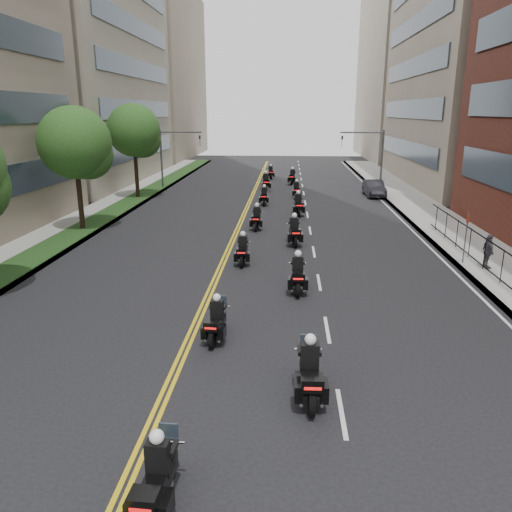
{
  "coord_description": "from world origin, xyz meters",
  "views": [
    {
      "loc": [
        1.75,
        -6.08,
        7.33
      ],
      "look_at": [
        0.48,
        13.65,
        1.56
      ],
      "focal_mm": 35.0,
      "sensor_mm": 36.0,
      "label": 1
    }
  ],
  "objects_px": {
    "motorcycle_11": "(292,177)",
    "motorcycle_12": "(271,173)",
    "motorcycle_10": "(266,183)",
    "motorcycle_2": "(216,322)",
    "pedestrian_c": "(488,251)",
    "motorcycle_9": "(296,191)",
    "motorcycle_0": "(157,481)",
    "motorcycle_4": "(243,251)",
    "motorcycle_5": "(294,232)",
    "motorcycle_6": "(257,219)",
    "motorcycle_3": "(298,276)",
    "motorcycle_1": "(310,375)",
    "motorcycle_7": "(298,206)",
    "motorcycle_8": "(264,197)",
    "parked_sedan": "(374,188)"
  },
  "relations": [
    {
      "from": "motorcycle_9",
      "to": "motorcycle_8",
      "type": "bearing_deg",
      "value": -128.12
    },
    {
      "from": "motorcycle_3",
      "to": "motorcycle_5",
      "type": "height_order",
      "value": "motorcycle_5"
    },
    {
      "from": "motorcycle_4",
      "to": "motorcycle_2",
      "type": "bearing_deg",
      "value": -91.64
    },
    {
      "from": "motorcycle_11",
      "to": "motorcycle_6",
      "type": "bearing_deg",
      "value": -90.76
    },
    {
      "from": "motorcycle_12",
      "to": "parked_sedan",
      "type": "distance_m",
      "value": 14.9
    },
    {
      "from": "motorcycle_2",
      "to": "pedestrian_c",
      "type": "relative_size",
      "value": 1.28
    },
    {
      "from": "motorcycle_2",
      "to": "motorcycle_4",
      "type": "bearing_deg",
      "value": 93.64
    },
    {
      "from": "motorcycle_5",
      "to": "motorcycle_8",
      "type": "distance_m",
      "value": 12.6
    },
    {
      "from": "motorcycle_5",
      "to": "motorcycle_10",
      "type": "height_order",
      "value": "motorcycle_10"
    },
    {
      "from": "motorcycle_1",
      "to": "motorcycle_9",
      "type": "bearing_deg",
      "value": 88.08
    },
    {
      "from": "motorcycle_9",
      "to": "motorcycle_11",
      "type": "xyz_separation_m",
      "value": [
        -0.32,
        8.42,
        0.07
      ]
    },
    {
      "from": "motorcycle_0",
      "to": "motorcycle_11",
      "type": "bearing_deg",
      "value": 89.27
    },
    {
      "from": "motorcycle_0",
      "to": "motorcycle_4",
      "type": "distance_m",
      "value": 16.01
    },
    {
      "from": "motorcycle_0",
      "to": "pedestrian_c",
      "type": "height_order",
      "value": "pedestrian_c"
    },
    {
      "from": "motorcycle_2",
      "to": "motorcycle_8",
      "type": "distance_m",
      "value": 24.85
    },
    {
      "from": "motorcycle_1",
      "to": "motorcycle_4",
      "type": "xyz_separation_m",
      "value": [
        -2.84,
        11.98,
        -0.07
      ]
    },
    {
      "from": "motorcycle_3",
      "to": "motorcycle_11",
      "type": "relative_size",
      "value": 0.98
    },
    {
      "from": "motorcycle_7",
      "to": "motorcycle_8",
      "type": "bearing_deg",
      "value": 119.33
    },
    {
      "from": "motorcycle_2",
      "to": "motorcycle_6",
      "type": "xyz_separation_m",
      "value": [
        0.31,
        16.17,
        0.05
      ]
    },
    {
      "from": "motorcycle_8",
      "to": "motorcycle_1",
      "type": "bearing_deg",
      "value": -85.34
    },
    {
      "from": "motorcycle_1",
      "to": "motorcycle_4",
      "type": "height_order",
      "value": "motorcycle_1"
    },
    {
      "from": "motorcycle_10",
      "to": "motorcycle_12",
      "type": "relative_size",
      "value": 1.16
    },
    {
      "from": "motorcycle_11",
      "to": "motorcycle_12",
      "type": "distance_m",
      "value": 4.96
    },
    {
      "from": "motorcycle_3",
      "to": "motorcycle_12",
      "type": "xyz_separation_m",
      "value": [
        -2.44,
        36.36,
        -0.06
      ]
    },
    {
      "from": "motorcycle_2",
      "to": "motorcycle_8",
      "type": "xyz_separation_m",
      "value": [
        0.37,
        24.85,
        0.03
      ]
    },
    {
      "from": "motorcycle_3",
      "to": "motorcycle_7",
      "type": "relative_size",
      "value": 0.97
    },
    {
      "from": "motorcycle_0",
      "to": "motorcycle_7",
      "type": "relative_size",
      "value": 0.92
    },
    {
      "from": "motorcycle_3",
      "to": "motorcycle_5",
      "type": "relative_size",
      "value": 0.97
    },
    {
      "from": "motorcycle_6",
      "to": "motorcycle_11",
      "type": "height_order",
      "value": "motorcycle_11"
    },
    {
      "from": "motorcycle_5",
      "to": "motorcycle_2",
      "type": "bearing_deg",
      "value": -106.93
    },
    {
      "from": "motorcycle_7",
      "to": "motorcycle_9",
      "type": "xyz_separation_m",
      "value": [
        -0.02,
        7.6,
        -0.08
      ]
    },
    {
      "from": "motorcycle_2",
      "to": "motorcycle_3",
      "type": "xyz_separation_m",
      "value": [
        2.75,
        4.81,
        0.07
      ]
    },
    {
      "from": "motorcycle_2",
      "to": "motorcycle_7",
      "type": "bearing_deg",
      "value": 85.96
    },
    {
      "from": "pedestrian_c",
      "to": "motorcycle_10",
      "type": "bearing_deg",
      "value": 21.88
    },
    {
      "from": "motorcycle_1",
      "to": "motorcycle_7",
      "type": "relative_size",
      "value": 1.0
    },
    {
      "from": "motorcycle_6",
      "to": "motorcycle_12",
      "type": "distance_m",
      "value": 25.0
    },
    {
      "from": "motorcycle_9",
      "to": "pedestrian_c",
      "type": "distance_m",
      "value": 22.07
    },
    {
      "from": "motorcycle_1",
      "to": "motorcycle_8",
      "type": "relative_size",
      "value": 1.1
    },
    {
      "from": "motorcycle_5",
      "to": "motorcycle_12",
      "type": "relative_size",
      "value": 1.12
    },
    {
      "from": "motorcycle_4",
      "to": "motorcycle_11",
      "type": "bearing_deg",
      "value": 83.71
    },
    {
      "from": "motorcycle_2",
      "to": "motorcycle_8",
      "type": "height_order",
      "value": "motorcycle_8"
    },
    {
      "from": "motorcycle_2",
      "to": "motorcycle_1",
      "type": "bearing_deg",
      "value": -44.86
    },
    {
      "from": "motorcycle_2",
      "to": "motorcycle_3",
      "type": "bearing_deg",
      "value": 64.48
    },
    {
      "from": "motorcycle_3",
      "to": "motorcycle_1",
      "type": "bearing_deg",
      "value": -88.9
    },
    {
      "from": "motorcycle_4",
      "to": "motorcycle_12",
      "type": "xyz_separation_m",
      "value": [
        0.22,
        32.58,
        -0.01
      ]
    },
    {
      "from": "motorcycle_3",
      "to": "motorcycle_7",
      "type": "height_order",
      "value": "motorcycle_7"
    },
    {
      "from": "motorcycle_9",
      "to": "motorcycle_5",
      "type": "bearing_deg",
      "value": -92.55
    },
    {
      "from": "motorcycle_1",
      "to": "motorcycle_11",
      "type": "bearing_deg",
      "value": 88.56
    },
    {
      "from": "motorcycle_1",
      "to": "motorcycle_2",
      "type": "xyz_separation_m",
      "value": [
        -2.94,
        3.39,
        -0.09
      ]
    },
    {
      "from": "motorcycle_6",
      "to": "motorcycle_7",
      "type": "bearing_deg",
      "value": 60.46
    }
  ]
}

